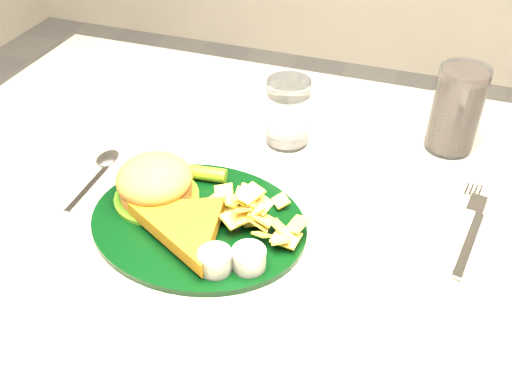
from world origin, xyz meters
TOP-DOWN VIEW (x-y plane):
  - table at (0.00, 0.00)m, footprint 1.20×0.80m
  - dinner_plate at (-0.08, -0.09)m, footprint 0.31×0.27m
  - water_glass at (-0.03, 0.14)m, footprint 0.09×0.09m
  - cola_glass at (0.23, 0.22)m, footprint 0.10×0.10m
  - fork_napkin at (0.27, -0.00)m, footprint 0.16×0.20m
  - spoon at (-0.27, -0.08)m, footprint 0.04×0.15m

SIDE VIEW (x-z plane):
  - table at x=0.00m, z-range 0.00..0.75m
  - spoon at x=-0.27m, z-range 0.75..0.76m
  - fork_napkin at x=0.27m, z-range 0.75..0.76m
  - dinner_plate at x=-0.08m, z-range 0.75..0.82m
  - water_glass at x=-0.03m, z-range 0.75..0.86m
  - cola_glass at x=0.23m, z-range 0.75..0.89m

